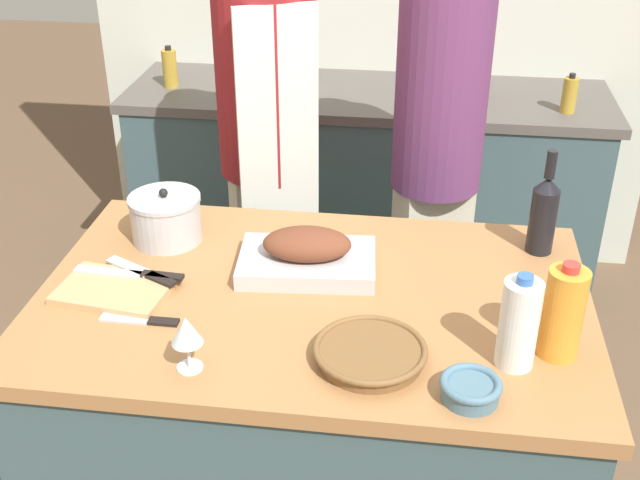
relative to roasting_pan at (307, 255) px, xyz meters
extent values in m
cube|color=#3D565B|center=(0.03, -0.11, -0.53)|extent=(1.31, 0.84, 0.90)
cube|color=#A37042|center=(0.03, -0.11, -0.06)|extent=(1.35, 0.87, 0.04)
cube|color=#3D565B|center=(0.03, 1.48, -0.54)|extent=(1.96, 0.58, 0.87)
cube|color=#56514C|center=(0.03, 1.48, -0.09)|extent=(2.02, 0.60, 0.04)
cube|color=#BCBCC1|center=(0.00, 0.00, -0.02)|extent=(0.36, 0.25, 0.04)
ellipsoid|color=brown|center=(0.00, 0.00, 0.03)|extent=(0.23, 0.15, 0.08)
cylinder|color=brown|center=(0.19, -0.35, -0.03)|extent=(0.23, 0.23, 0.03)
torus|color=brown|center=(0.19, -0.35, -0.01)|extent=(0.25, 0.25, 0.01)
cube|color=tan|center=(-0.45, -0.17, -0.04)|extent=(0.29, 0.21, 0.02)
cylinder|color=#B7B7BC|center=(-0.40, 0.11, 0.01)|extent=(0.19, 0.19, 0.12)
cylinder|color=#B7B7BC|center=(-0.40, 0.11, 0.08)|extent=(0.19, 0.19, 0.01)
sphere|color=black|center=(-0.40, 0.11, 0.10)|extent=(0.02, 0.02, 0.02)
cylinder|color=slate|center=(0.40, -0.45, -0.03)|extent=(0.12, 0.12, 0.04)
torus|color=slate|center=(0.40, -0.45, -0.01)|extent=(0.13, 0.13, 0.02)
cylinder|color=orange|center=(0.59, -0.27, 0.06)|extent=(0.09, 0.09, 0.21)
cylinder|color=red|center=(0.59, -0.27, 0.17)|extent=(0.04, 0.04, 0.02)
cylinder|color=white|center=(0.50, -0.32, 0.06)|extent=(0.08, 0.08, 0.20)
cylinder|color=#3360B2|center=(0.50, -0.32, 0.17)|extent=(0.03, 0.03, 0.02)
cylinder|color=black|center=(0.60, 0.18, 0.04)|extent=(0.07, 0.07, 0.18)
cone|color=black|center=(0.60, 0.18, 0.15)|extent=(0.07, 0.07, 0.03)
cylinder|color=black|center=(0.60, 0.18, 0.21)|extent=(0.03, 0.03, 0.08)
cylinder|color=silver|center=(-0.19, -0.43, -0.04)|extent=(0.06, 0.06, 0.00)
cylinder|color=silver|center=(-0.19, -0.43, -0.01)|extent=(0.01, 0.01, 0.06)
cone|color=silver|center=(-0.19, -0.43, 0.05)|extent=(0.07, 0.07, 0.06)
cube|color=#B7B7BC|center=(-0.49, -0.11, -0.02)|extent=(0.18, 0.04, 0.01)
cube|color=black|center=(-0.35, -0.11, -0.02)|extent=(0.11, 0.03, 0.01)
cube|color=#B7B7BC|center=(-0.45, -0.08, -0.02)|extent=(0.14, 0.09, 0.01)
cube|color=black|center=(-0.35, -0.13, -0.02)|extent=(0.09, 0.06, 0.01)
cube|color=#B7B7BC|center=(-0.39, -0.28, -0.04)|extent=(0.12, 0.03, 0.01)
cube|color=black|center=(-0.29, -0.28, -0.04)|extent=(0.07, 0.03, 0.01)
cube|color=silver|center=(-0.36, 1.46, -0.04)|extent=(0.18, 0.14, 0.06)
cylinder|color=#B7B7BC|center=(-0.38, 1.46, 0.04)|extent=(0.13, 0.13, 0.10)
cube|color=silver|center=(-0.29, 1.46, 0.07)|extent=(0.05, 0.08, 0.17)
cube|color=silver|center=(-0.36, 1.46, 0.20)|extent=(0.17, 0.08, 0.09)
cylinder|color=#B28E2D|center=(0.82, 1.35, 0.00)|extent=(0.06, 0.06, 0.14)
cylinder|color=black|center=(0.82, 1.35, 0.08)|extent=(0.02, 0.02, 0.02)
cylinder|color=maroon|center=(0.48, 1.47, 0.01)|extent=(0.07, 0.07, 0.16)
cylinder|color=black|center=(0.48, 1.47, 0.10)|extent=(0.03, 0.03, 0.02)
cylinder|color=#B28E2D|center=(-0.80, 1.44, 0.01)|extent=(0.06, 0.06, 0.16)
cylinder|color=black|center=(-0.80, 1.44, 0.10)|extent=(0.03, 0.03, 0.02)
cube|color=beige|center=(-0.25, 0.79, -0.55)|extent=(0.32, 0.28, 0.85)
cylinder|color=maroon|center=(-0.25, 0.79, 0.23)|extent=(0.34, 0.34, 0.71)
cube|color=silver|center=(-0.19, 0.64, 0.03)|extent=(0.25, 0.12, 0.90)
cube|color=beige|center=(0.32, 0.78, -0.56)|extent=(0.29, 0.25, 0.83)
cylinder|color=#663360|center=(0.32, 0.78, 0.20)|extent=(0.30, 0.30, 0.69)
camera|label=1|loc=(0.27, -1.73, 1.03)|focal=45.00mm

